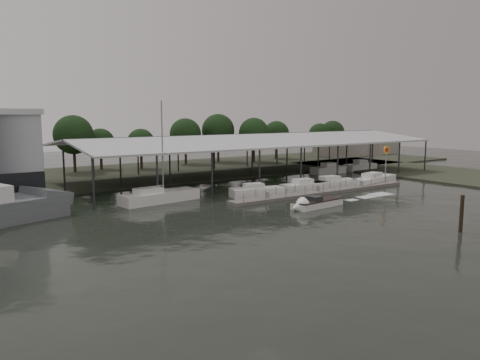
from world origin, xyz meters
TOP-DOWN VIEW (x-y plane):
  - ground at (0.00, 0.00)m, footprint 200.00×200.00m
  - land_strip_far at (0.00, 42.00)m, footprint 140.00×30.00m
  - land_strip_east at (45.00, 10.00)m, footprint 20.00×60.00m
  - covered_boat_shed at (17.00, 28.00)m, footprint 58.24×24.00m
  - floating_dock at (15.00, 10.00)m, footprint 28.00×2.00m
  - shell_fuel_sign at (27.00, 9.99)m, footprint 1.10×0.18m
  - distant_commercial_buildings at (59.03, 44.69)m, footprint 22.00×8.00m
  - white_sailboat at (-4.66, 16.42)m, footprint 9.67×3.81m
  - speedboat_underway at (7.66, 4.10)m, footprint 18.09×3.97m
  - moored_cruiser_0 at (6.81, 13.23)m, footprint 6.88×3.64m
  - moored_cruiser_1 at (14.39, 12.79)m, footprint 7.07×2.54m
  - moored_cruiser_2 at (19.32, 12.77)m, footprint 7.62×2.68m
  - moored_cruiser_3 at (26.81, 11.82)m, footprint 9.63×4.06m
  - horizon_tree_line at (23.24, 48.25)m, footprint 66.22×10.66m

SIDE VIEW (x-z plane):
  - ground at x=0.00m, z-range 0.00..0.00m
  - land_strip_far at x=0.00m, z-range -0.05..0.25m
  - land_strip_east at x=45.00m, z-range -0.05..0.25m
  - floating_dock at x=15.00m, z-range -0.50..0.90m
  - speedboat_underway at x=7.66m, z-range -0.61..1.39m
  - moored_cruiser_0 at x=6.81m, z-range -0.24..1.46m
  - moored_cruiser_1 at x=14.39m, z-range -0.24..1.46m
  - moored_cruiser_2 at x=19.32m, z-range -0.24..1.46m
  - moored_cruiser_3 at x=26.81m, z-range -0.24..1.46m
  - white_sailboat at x=-4.66m, z-range -5.19..6.47m
  - distant_commercial_buildings at x=59.03m, z-range -0.16..3.84m
  - shell_fuel_sign at x=27.00m, z-range 1.15..6.70m
  - horizon_tree_line at x=23.24m, z-range 0.93..10.96m
  - covered_boat_shed at x=17.00m, z-range 2.65..9.61m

